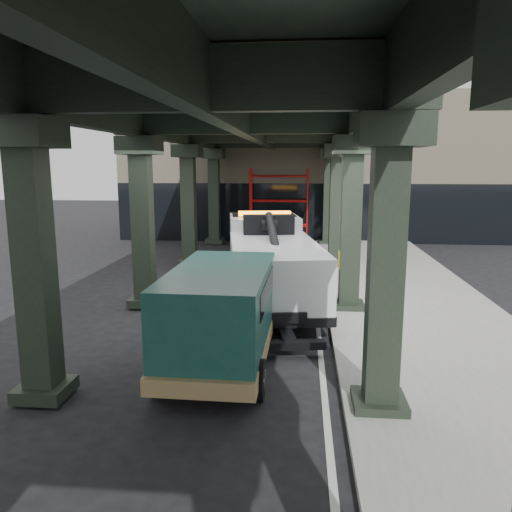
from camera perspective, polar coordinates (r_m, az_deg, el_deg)
The scene contains 8 objects.
ground at distance 12.90m, azimuth -0.48°, elevation -8.70°, with size 90.00×90.00×0.00m, color black.
sidewalk at distance 15.08m, azimuth 17.68°, elevation -6.05°, with size 5.00×40.00×0.15m, color gray.
lane_stripe at distance 14.75m, azimuth 6.93°, elevation -6.27°, with size 0.12×38.00×0.01m, color silver.
viaduct at distance 14.27m, azimuth -1.35°, elevation 15.40°, with size 7.40×32.00×6.40m.
building at distance 32.13m, azimuth 6.74°, elevation 9.99°, with size 22.00×10.00×8.00m, color #C6B793.
scaffolding at distance 26.88m, azimuth 2.64°, elevation 5.93°, with size 3.08×0.88×4.00m.
tow_truck at distance 15.65m, azimuth 1.53°, elevation -0.15°, with size 3.55×8.68×2.77m.
towed_van at distance 10.72m, azimuth -3.76°, elevation -6.30°, with size 2.22×5.30×2.13m.
Camera 1 is at (1.22, -12.12, 4.24)m, focal length 35.00 mm.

